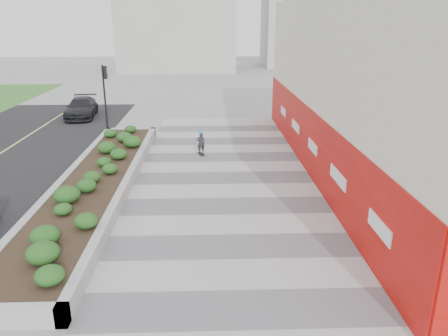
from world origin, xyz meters
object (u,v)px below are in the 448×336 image
Objects in this scene: traffic_signal_near at (105,88)px; car_dark at (81,108)px; skateboarder at (201,143)px; planter at (96,180)px.

traffic_signal_near is 5.63m from car_dark.
car_dark reaches higher than skateboarder.
planter is at bearing -80.65° from traffic_signal_near.
planter is 13.66× the size of skateboarder.
skateboarder is at bearing 47.85° from planter.
traffic_signal_near is at bearing 99.35° from planter.
skateboarder is 13.48m from car_dark.
car_dark is at bearing 113.25° from skateboarder.
traffic_signal_near is 0.86× the size of car_dark.
planter is at bearing -150.89° from skateboarder.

